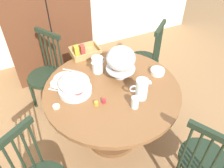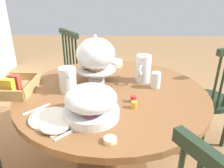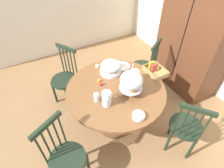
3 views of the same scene
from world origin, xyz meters
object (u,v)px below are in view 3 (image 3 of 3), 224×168
(windsor_chair_far_side, at_px, (65,79))
(pastry_stand_with_dome, at_px, (131,81))
(windsor_chair_by_cabinet, at_px, (186,128))
(china_plate_small, at_px, (117,64))
(fruit_platter_covered, at_px, (111,67))
(milk_pitcher, at_px, (107,99))
(wooden_armoire, at_px, (196,35))
(windsor_chair_near_window, at_px, (66,158))
(cereal_basket, at_px, (155,70))
(cereal_bowl, at_px, (138,116))
(drinking_glass, at_px, (96,97))
(orange_juice_pitcher, at_px, (134,76))
(dining_table, at_px, (116,99))
(windsor_chair_facing_door, at_px, (144,68))
(butter_dish, at_px, (97,66))
(china_plate_large, at_px, (123,66))

(windsor_chair_far_side, relative_size, pastry_stand_with_dome, 2.83)
(windsor_chair_by_cabinet, bearing_deg, pastry_stand_with_dome, -143.21)
(windsor_chair_by_cabinet, distance_m, china_plate_small, 1.25)
(fruit_platter_covered, height_order, milk_pitcher, milk_pitcher)
(pastry_stand_with_dome, bearing_deg, china_plate_small, 165.84)
(wooden_armoire, distance_m, windsor_chair_near_window, 2.54)
(cereal_basket, bearing_deg, windsor_chair_near_window, -73.29)
(wooden_armoire, distance_m, cereal_basket, 0.96)
(cereal_bowl, relative_size, drinking_glass, 1.27)
(wooden_armoire, distance_m, pastry_stand_with_dome, 1.49)
(cereal_basket, height_order, china_plate_small, cereal_basket)
(fruit_platter_covered, height_order, china_plate_small, fruit_platter_covered)
(wooden_armoire, height_order, orange_juice_pitcher, wooden_armoire)
(cereal_basket, bearing_deg, cereal_bowl, -50.12)
(cereal_bowl, bearing_deg, windsor_chair_far_side, -161.24)
(orange_juice_pitcher, distance_m, cereal_bowl, 0.60)
(orange_juice_pitcher, bearing_deg, cereal_bowl, -29.18)
(windsor_chair_by_cabinet, relative_size, orange_juice_pitcher, 5.29)
(dining_table, xyz_separation_m, china_plate_small, (-0.43, 0.27, 0.22))
(windsor_chair_by_cabinet, bearing_deg, drinking_glass, -128.21)
(windsor_chair_facing_door, distance_m, butter_dish, 0.88)
(windsor_chair_facing_door, bearing_deg, windsor_chair_near_window, -62.25)
(china_plate_small, bearing_deg, orange_juice_pitcher, 3.01)
(pastry_stand_with_dome, height_order, milk_pitcher, pastry_stand_with_dome)
(drinking_glass, bearing_deg, cereal_basket, 96.01)
(fruit_platter_covered, distance_m, china_plate_small, 0.21)
(orange_juice_pitcher, bearing_deg, pastry_stand_with_dome, -45.00)
(windsor_chair_near_window, bearing_deg, cereal_bowl, 83.84)
(pastry_stand_with_dome, height_order, drinking_glass, pastry_stand_with_dome)
(pastry_stand_with_dome, height_order, cereal_bowl, pastry_stand_with_dome)
(windsor_chair_far_side, xyz_separation_m, china_plate_large, (0.47, 0.76, 0.29))
(pastry_stand_with_dome, distance_m, china_plate_small, 0.62)
(wooden_armoire, relative_size, drinking_glass, 17.82)
(china_plate_small, relative_size, butter_dish, 2.50)
(windsor_chair_near_window, height_order, fruit_platter_covered, windsor_chair_near_window)
(windsor_chair_by_cabinet, distance_m, milk_pitcher, 1.04)
(dining_table, relative_size, drinking_glass, 11.51)
(wooden_armoire, relative_size, pastry_stand_with_dome, 5.70)
(dining_table, xyz_separation_m, fruit_platter_covered, (-0.32, 0.10, 0.29))
(windsor_chair_by_cabinet, xyz_separation_m, cereal_bowl, (-0.24, -0.57, 0.31))
(windsor_chair_facing_door, height_order, windsor_chair_far_side, same)
(windsor_chair_near_window, bearing_deg, china_plate_small, 127.23)
(wooden_armoire, distance_m, fruit_platter_covered, 1.47)
(pastry_stand_with_dome, height_order, fruit_platter_covered, pastry_stand_with_dome)
(dining_table, bearing_deg, windsor_chair_far_side, -151.24)
(windsor_chair_near_window, height_order, butter_dish, windsor_chair_near_window)
(windsor_chair_near_window, height_order, cereal_bowl, windsor_chair_near_window)
(windsor_chair_by_cabinet, xyz_separation_m, drinking_glass, (-0.68, -0.86, 0.34))
(cereal_basket, bearing_deg, china_plate_small, -136.94)
(windsor_chair_near_window, relative_size, windsor_chair_far_side, 1.00)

